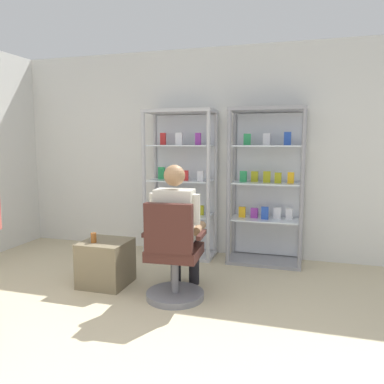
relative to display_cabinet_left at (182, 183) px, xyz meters
The scene contains 7 objects.
back_wall 0.71m from the display_cabinet_left, 23.22° to the left, with size 6.00×0.10×2.70m, color silver.
display_cabinet_left is the anchor object (origin of this frame).
display_cabinet_right 1.10m from the display_cabinet_left, ahead, with size 0.90×0.45×1.90m.
office_chair 1.62m from the display_cabinet_left, 75.06° to the right, with size 0.58×0.56×0.96m.
seated_shopkeeper 1.38m from the display_cabinet_left, 73.71° to the right, with size 0.51×0.58×1.29m.
storage_crate 1.53m from the display_cabinet_left, 108.49° to the right, with size 0.47×0.47×0.47m, color #72664C.
tea_glass 1.52m from the display_cabinet_left, 110.63° to the right, with size 0.06×0.06×0.10m, color brown.
Camera 1 is at (0.99, -1.96, 1.51)m, focal length 35.57 mm.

